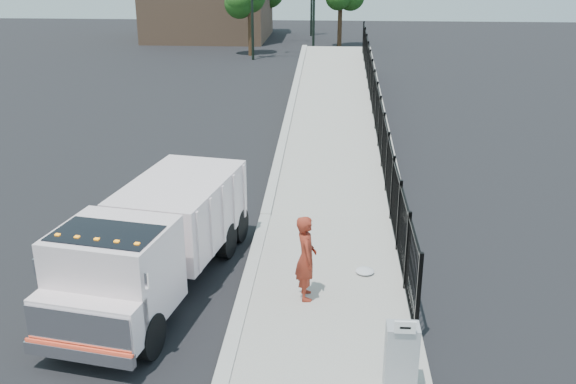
{
  "coord_description": "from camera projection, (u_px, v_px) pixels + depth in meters",
  "views": [
    {
      "loc": [
        1.83,
        -12.83,
        7.2
      ],
      "look_at": [
        0.78,
        2.0,
        1.59
      ],
      "focal_mm": 40.0,
      "sensor_mm": 36.0,
      "label": 1
    }
  ],
  "objects": [
    {
      "name": "debris",
      "position": [
        365.0,
        271.0,
        15.01
      ],
      "size": [
        0.44,
        0.44,
        0.11
      ],
      "primitive_type": "ellipsoid",
      "color": "silver",
      "rests_on": "sidewalk"
    },
    {
      "name": "ramp",
      "position": [
        339.0,
        118.0,
        29.43
      ],
      "size": [
        3.95,
        24.06,
        3.19
      ],
      "primitive_type": "cube",
      "rotation": [
        0.06,
        0.0,
        0.0
      ],
      "color": "#9E998E",
      "rests_on": "ground"
    },
    {
      "name": "arrow_sign",
      "position": [
        405.0,
        327.0,
        10.39
      ],
      "size": [
        0.35,
        0.04,
        0.22
      ],
      "primitive_type": "cube",
      "color": "white",
      "rests_on": "utility_cabinet"
    },
    {
      "name": "utility_cabinet",
      "position": [
        401.0,
        358.0,
        10.85
      ],
      "size": [
        0.55,
        0.4,
        1.25
      ],
      "primitive_type": "cube",
      "color": "gray",
      "rests_on": "sidewalk"
    },
    {
      "name": "curb",
      "position": [
        235.0,
        333.0,
        12.74
      ],
      "size": [
        0.3,
        12.0,
        0.16
      ],
      "primitive_type": "cube",
      "color": "#ADAAA3",
      "rests_on": "ground"
    },
    {
      "name": "ground",
      "position": [
        248.0,
        287.0,
        14.64
      ],
      "size": [
        120.0,
        120.0,
        0.0
      ],
      "primitive_type": "plane",
      "color": "black",
      "rests_on": "ground"
    },
    {
      "name": "truck",
      "position": [
        154.0,
        239.0,
        14.02
      ],
      "size": [
        3.28,
        7.01,
        2.31
      ],
      "rotation": [
        0.0,
        0.0,
        -0.17
      ],
      "color": "black",
      "rests_on": "ground"
    },
    {
      "name": "iron_fence",
      "position": [
        376.0,
        121.0,
        25.29
      ],
      "size": [
        0.1,
        28.0,
        1.8
      ],
      "primitive_type": "cube",
      "color": "black",
      "rests_on": "ground"
    },
    {
      "name": "tree_0",
      "position": [
        250.0,
        0.0,
        45.62
      ],
      "size": [
        2.42,
        2.42,
        5.21
      ],
      "color": "#382314",
      "rests_on": "ground"
    },
    {
      "name": "sidewalk",
      "position": [
        331.0,
        338.0,
        12.62
      ],
      "size": [
        3.55,
        12.0,
        0.12
      ],
      "primitive_type": "cube",
      "color": "#9E998E",
      "rests_on": "ground"
    },
    {
      "name": "worker",
      "position": [
        306.0,
        258.0,
        13.66
      ],
      "size": [
        0.56,
        0.76,
        1.9
      ],
      "primitive_type": "imported",
      "rotation": [
        0.0,
        0.0,
        1.74
      ],
      "color": "maroon",
      "rests_on": "sidewalk"
    }
  ]
}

